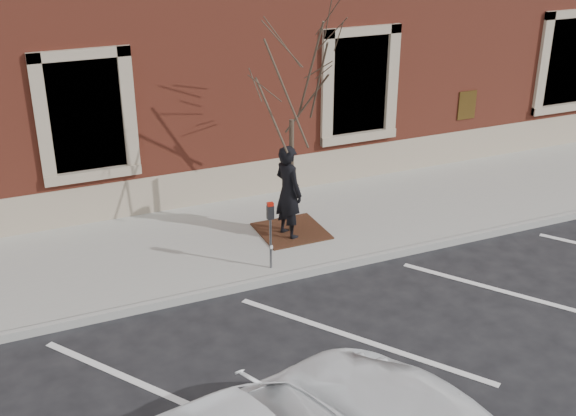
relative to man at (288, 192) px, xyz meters
name	(u,v)px	position (x,y,z in m)	size (l,w,h in m)	color
ground	(301,276)	(-0.32, -1.32, -1.09)	(120.00, 120.00, 0.00)	#28282B
sidewalk_near	(265,233)	(-0.32, 0.43, -1.01)	(40.00, 3.50, 0.15)	#A1A197
curb_near	(302,273)	(-0.32, -1.37, -1.01)	(40.00, 0.12, 0.15)	#9E9E99
parking_stripes	(359,339)	(-0.32, -3.52, -1.08)	(28.00, 4.40, 0.01)	silver
man	(288,192)	(0.00, 0.00, 0.00)	(0.68, 0.45, 1.88)	black
parking_meter	(270,223)	(-0.81, -1.07, -0.05)	(0.12, 0.09, 1.28)	#595B60
tree_grate	(291,231)	(0.13, 0.15, -0.92)	(1.28, 1.28, 0.03)	#472216
sapling	(292,87)	(0.13, 0.15, 2.02)	(2.53, 2.53, 4.22)	#4E3C2F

